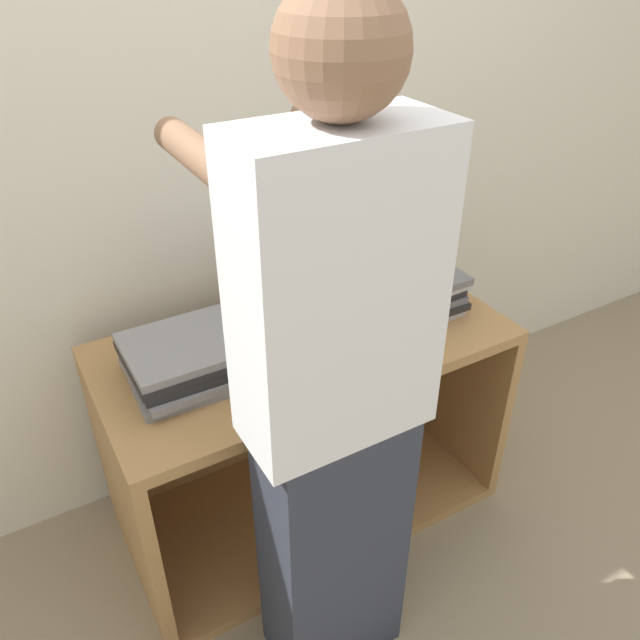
# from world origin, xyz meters

# --- Properties ---
(ground_plane) EXTENTS (12.00, 12.00, 0.00)m
(ground_plane) POSITION_xyz_m (0.00, 0.00, 0.00)
(ground_plane) COLOR gray
(wall_back) EXTENTS (8.00, 0.05, 2.40)m
(wall_back) POSITION_xyz_m (0.00, 0.72, 1.20)
(wall_back) COLOR silver
(wall_back) RESTS_ON ground_plane
(cart) EXTENTS (1.22, 0.61, 0.70)m
(cart) POSITION_xyz_m (0.00, 0.38, 0.35)
(cart) COLOR #A87A47
(cart) RESTS_ON ground_plane
(laptop_open) EXTENTS (0.32, 0.38, 0.27)m
(laptop_open) POSITION_xyz_m (0.00, 0.37, 0.76)
(laptop_open) COLOR #B7B7BC
(laptop_open) RESTS_ON cart
(laptop_stack_left) EXTENTS (0.34, 0.29, 0.11)m
(laptop_stack_left) POSITION_xyz_m (-0.35, 0.31, 0.76)
(laptop_stack_left) COLOR gray
(laptop_stack_left) RESTS_ON cart
(laptop_stack_right) EXTENTS (0.34, 0.29, 0.13)m
(laptop_stack_right) POSITION_xyz_m (0.35, 0.30, 0.77)
(laptop_stack_right) COLOR #B7B7BC
(laptop_stack_right) RESTS_ON cart
(person) EXTENTS (0.40, 0.53, 1.70)m
(person) POSITION_xyz_m (-0.18, -0.16, 0.86)
(person) COLOR #2D3342
(person) RESTS_ON ground_plane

